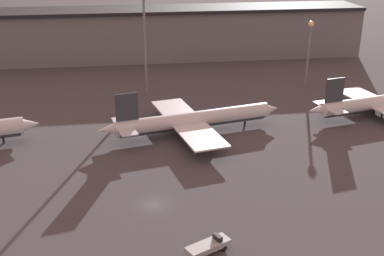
{
  "coord_description": "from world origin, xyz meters",
  "views": [
    {
      "loc": [
        -3.7,
        -74.33,
        45.19
      ],
      "look_at": [
        9.67,
        20.13,
        6.0
      ],
      "focal_mm": 45.0,
      "sensor_mm": 36.0,
      "label": 1
    }
  ],
  "objects": [
    {
      "name": "terminal_building",
      "position": [
        0.0,
        106.5,
        9.49
      ],
      "size": [
        171.64,
        20.07,
        18.85
      ],
      "color": "slate",
      "rests_on": "ground"
    },
    {
      "name": "ground",
      "position": [
        0.0,
        0.0,
        0.0
      ],
      "size": [
        600.0,
        600.0,
        0.0
      ],
      "primitive_type": "plane",
      "color": "#423F44"
    },
    {
      "name": "lamp_post_2",
      "position": [
        52.21,
        64.83,
        13.17
      ],
      "size": [
        1.8,
        1.8,
        20.11
      ],
      "color": "slate",
      "rests_on": "ground"
    },
    {
      "name": "airplane_2",
      "position": [
        63.31,
        37.19,
        3.27
      ],
      "size": [
        46.46,
        29.19,
        11.53
      ],
      "rotation": [
        0.0,
        0.0,
        0.21
      ],
      "color": "silver",
      "rests_on": "ground"
    },
    {
      "name": "lamp_post_1",
      "position": [
        2.22,
        64.83,
        18.18
      ],
      "size": [
        1.8,
        1.8,
        29.17
      ],
      "color": "slate",
      "rests_on": "ground"
    },
    {
      "name": "service_vehicle_1",
      "position": [
        7.24,
        -14.96,
        1.14
      ],
      "size": [
        7.42,
        5.33,
        2.42
      ],
      "rotation": [
        0.0,
        0.0,
        0.46
      ],
      "color": "#9EA3A8",
      "rests_on": "ground"
    },
    {
      "name": "airplane_1",
      "position": [
        11.33,
        31.43,
        3.31
      ],
      "size": [
        45.66,
        34.2,
        11.8
      ],
      "rotation": [
        0.0,
        0.0,
        0.21
      ],
      "color": "silver",
      "rests_on": "ground"
    }
  ]
}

